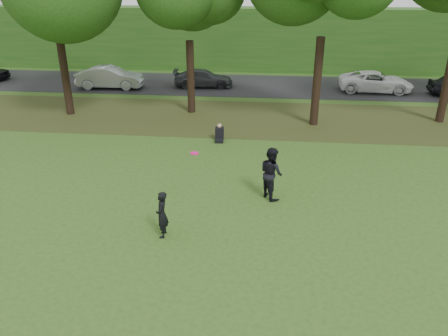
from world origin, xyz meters
name	(u,v)px	position (x,y,z in m)	size (l,w,h in m)	color
ground	(212,249)	(0.00, 0.00, 0.00)	(120.00, 120.00, 0.00)	#2F4F18
leaf_litter	(241,118)	(0.00, 13.00, 0.01)	(60.00, 7.00, 0.01)	#413317
street	(248,85)	(0.00, 21.00, 0.01)	(70.00, 7.00, 0.02)	black
far_hedge	(253,39)	(0.00, 27.00, 2.50)	(70.00, 3.00, 5.00)	#1F4F16
player_left	(162,215)	(-1.62, 0.58, 0.76)	(0.55, 0.36, 1.52)	black
player_right	(271,173)	(1.71, 3.55, 0.97)	(0.94, 0.73, 1.94)	black
parked_cars	(239,79)	(-0.63, 19.83, 0.71)	(38.64, 3.36, 1.54)	black
frisbee	(194,153)	(-0.80, 1.96, 2.27)	(0.36, 0.36, 0.04)	#EA1375
seated_person	(219,134)	(-0.82, 9.29, 0.31)	(0.46, 0.76, 0.83)	black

